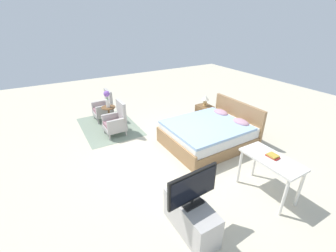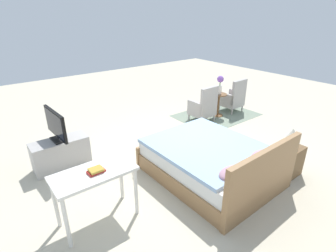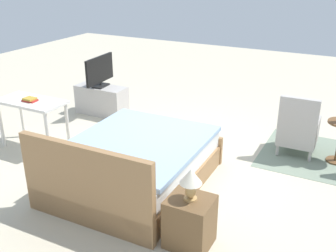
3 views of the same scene
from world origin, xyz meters
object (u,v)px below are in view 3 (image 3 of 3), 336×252
object	(u,v)px
table_lamp	(191,180)
tv_flatscreen	(100,71)
bed	(133,164)
armchair_by_window_right	(298,130)
tv_stand	(102,100)
book_stack	(30,100)
vanity_desk	(32,108)
nightstand	(190,222)

from	to	relation	value
table_lamp	tv_flatscreen	xyz separation A→B (m)	(2.99, -2.62, 0.08)
bed	armchair_by_window_right	xyz separation A→B (m)	(-1.67, -1.86, 0.08)
tv_stand	tv_flatscreen	xyz separation A→B (m)	(0.00, 0.00, 0.56)
tv_stand	table_lamp	bearing A→B (deg)	138.80
tv_stand	book_stack	size ratio (longest dim) A/B	4.42
armchair_by_window_right	bed	bearing A→B (deg)	48.17
vanity_desk	tv_stand	bearing A→B (deg)	-91.30
table_lamp	bed	bearing A→B (deg)	-32.65
tv_stand	bed	bearing A→B (deg)	134.62
armchair_by_window_right	tv_stand	bearing A→B (deg)	-0.69
armchair_by_window_right	book_stack	xyz separation A→B (m)	(3.56, 1.64, 0.41)
nightstand	bed	bearing A→B (deg)	-32.63
armchair_by_window_right	vanity_desk	world-z (taller)	armchair_by_window_right
bed	book_stack	bearing A→B (deg)	-6.75
vanity_desk	book_stack	distance (m)	0.15
armchair_by_window_right	tv_flatscreen	size ratio (longest dim) A/B	1.12
vanity_desk	book_stack	xyz separation A→B (m)	(-0.02, 0.03, 0.14)
tv_stand	book_stack	world-z (taller)	book_stack
bed	nightstand	distance (m)	1.31
nightstand	tv_stand	world-z (taller)	tv_stand
nightstand	tv_flatscreen	distance (m)	4.01
bed	tv_stand	size ratio (longest dim) A/B	2.16
tv_flatscreen	book_stack	size ratio (longest dim) A/B	3.78
nightstand	tv_flatscreen	xyz separation A→B (m)	(2.99, -2.61, 0.56)
bed	vanity_desk	distance (m)	1.97
table_lamp	book_stack	world-z (taller)	table_lamp
table_lamp	armchair_by_window_right	bearing A→B (deg)	-102.32
bed	tv_flatscreen	distance (m)	2.73
table_lamp	tv_flatscreen	bearing A→B (deg)	-41.18
bed	tv_flatscreen	xyz separation A→B (m)	(1.88, -1.91, 0.53)
nightstand	tv_flatscreen	bearing A→B (deg)	-41.17
bed	tv_stand	distance (m)	2.68
bed	book_stack	xyz separation A→B (m)	(1.90, -0.22, 0.49)
book_stack	tv_flatscreen	bearing A→B (deg)	-90.43
armchair_by_window_right	tv_flatscreen	distance (m)	3.58
tv_flatscreen	tv_stand	bearing A→B (deg)	-176.47
bed	tv_flatscreen	size ratio (longest dim) A/B	2.53
nightstand	table_lamp	bearing A→B (deg)	90.00
bed	armchair_by_window_right	distance (m)	2.50
nightstand	table_lamp	world-z (taller)	table_lamp
armchair_by_window_right	tv_stand	xyz separation A→B (m)	(3.55, -0.04, -0.12)
tv_stand	vanity_desk	xyz separation A→B (m)	(0.04, 1.65, 0.38)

